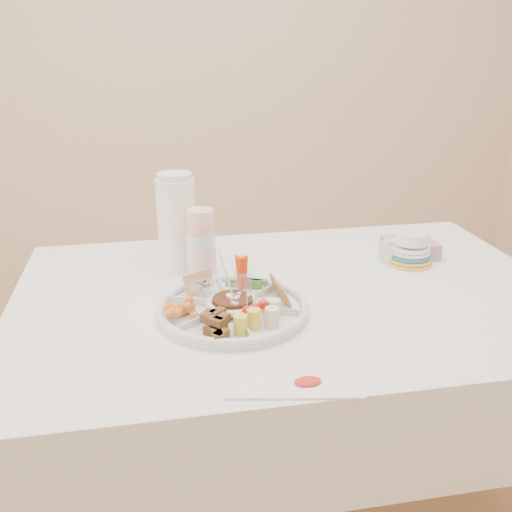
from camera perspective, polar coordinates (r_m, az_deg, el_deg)
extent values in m
plane|color=tan|center=(2.03, 3.04, -23.46)|extent=(4.00, 4.00, 0.00)
cube|color=beige|center=(3.42, -4.98, 19.80)|extent=(4.00, 0.02, 2.70)
cube|color=white|center=(1.78, 3.28, -14.73)|extent=(1.52, 1.02, 0.76)
cylinder|color=silver|center=(1.45, -2.36, -5.03)|extent=(0.50, 0.50, 0.04)
cylinder|color=#512F17|center=(1.45, -2.37, -4.76)|extent=(0.13, 0.13, 0.04)
cylinder|color=#A3BB97|center=(1.64, -5.51, 1.58)|extent=(0.11, 0.11, 0.23)
cylinder|color=white|center=(1.72, -7.94, 3.53)|extent=(0.13, 0.13, 0.30)
cylinder|color=silver|center=(1.85, 13.97, 0.76)|extent=(0.14, 0.14, 0.08)
cube|color=#B98D97|center=(1.90, 15.14, 0.79)|extent=(0.16, 0.14, 0.05)
cylinder|color=#E0D648|center=(1.83, 15.16, 0.60)|extent=(0.18, 0.18, 0.09)
cube|color=white|center=(1.18, 3.75, -12.81)|extent=(0.29, 0.14, 0.01)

